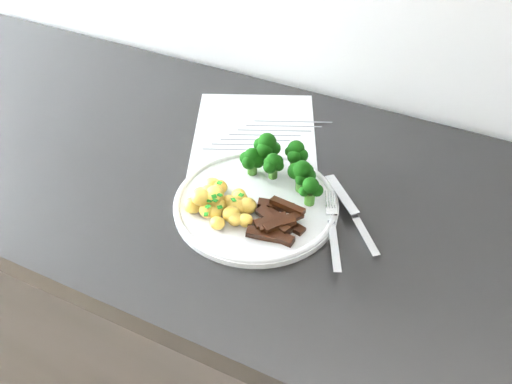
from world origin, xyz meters
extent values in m
cube|color=black|center=(-0.09, 1.68, 0.45)|extent=(2.40, 0.60, 0.90)
cube|color=white|center=(-0.16, 1.78, 0.90)|extent=(0.32, 0.37, 0.00)
cube|color=slate|center=(-0.13, 1.86, 0.90)|extent=(0.13, 0.06, 0.00)
cube|color=slate|center=(-0.14, 1.84, 0.90)|extent=(0.13, 0.06, 0.00)
cube|color=slate|center=(-0.14, 1.82, 0.90)|extent=(0.12, 0.06, 0.00)
cube|color=slate|center=(-0.15, 1.80, 0.90)|extent=(0.12, 0.06, 0.00)
cube|color=slate|center=(-0.16, 1.78, 0.90)|extent=(0.11, 0.05, 0.00)
cube|color=slate|center=(-0.17, 1.76, 0.90)|extent=(0.11, 0.05, 0.00)
cube|color=slate|center=(-0.18, 1.74, 0.90)|extent=(0.10, 0.05, 0.00)
cylinder|color=white|center=(-0.09, 1.63, 0.91)|extent=(0.25, 0.25, 0.01)
torus|color=white|center=(-0.09, 1.63, 0.91)|extent=(0.25, 0.25, 0.01)
cylinder|color=#30631A|center=(-0.08, 1.68, 0.93)|extent=(0.01, 0.01, 0.02)
sphere|color=black|center=(-0.07, 1.68, 0.95)|extent=(0.02, 0.02, 0.02)
sphere|color=black|center=(-0.08, 1.69, 0.95)|extent=(0.02, 0.02, 0.02)
sphere|color=black|center=(-0.09, 1.69, 0.95)|extent=(0.02, 0.02, 0.02)
sphere|color=black|center=(-0.08, 1.67, 0.95)|extent=(0.02, 0.02, 0.02)
sphere|color=black|center=(-0.08, 1.68, 0.95)|extent=(0.02, 0.02, 0.02)
cylinder|color=#30631A|center=(-0.04, 1.69, 0.92)|extent=(0.02, 0.02, 0.02)
sphere|color=black|center=(-0.02, 1.69, 0.94)|extent=(0.02, 0.02, 0.02)
sphere|color=black|center=(-0.03, 1.70, 0.94)|extent=(0.02, 0.02, 0.02)
sphere|color=black|center=(-0.05, 1.69, 0.94)|extent=(0.03, 0.03, 0.03)
sphere|color=black|center=(-0.03, 1.68, 0.94)|extent=(0.02, 0.02, 0.02)
sphere|color=black|center=(-0.04, 1.69, 0.95)|extent=(0.03, 0.03, 0.03)
cylinder|color=#30631A|center=(-0.12, 1.69, 0.92)|extent=(0.02, 0.02, 0.02)
sphere|color=black|center=(-0.11, 1.69, 0.94)|extent=(0.02, 0.02, 0.02)
sphere|color=black|center=(-0.12, 1.70, 0.94)|extent=(0.02, 0.02, 0.02)
sphere|color=black|center=(-0.13, 1.69, 0.94)|extent=(0.02, 0.02, 0.02)
sphere|color=black|center=(-0.12, 1.68, 0.94)|extent=(0.02, 0.02, 0.02)
sphere|color=black|center=(-0.12, 1.69, 0.95)|extent=(0.03, 0.03, 0.03)
cylinder|color=#30631A|center=(-0.06, 1.72, 0.93)|extent=(0.02, 0.02, 0.02)
sphere|color=black|center=(-0.05, 1.72, 0.95)|extent=(0.02, 0.02, 0.02)
sphere|color=black|center=(-0.06, 1.73, 0.95)|extent=(0.02, 0.02, 0.02)
sphere|color=black|center=(-0.07, 1.72, 0.95)|extent=(0.02, 0.02, 0.02)
sphere|color=black|center=(-0.06, 1.71, 0.95)|extent=(0.02, 0.02, 0.02)
sphere|color=black|center=(-0.06, 1.72, 0.96)|extent=(0.03, 0.03, 0.03)
cylinder|color=#30631A|center=(-0.11, 1.71, 0.93)|extent=(0.02, 0.02, 0.03)
sphere|color=black|center=(-0.10, 1.71, 0.95)|extent=(0.02, 0.02, 0.02)
sphere|color=black|center=(-0.11, 1.72, 0.95)|extent=(0.02, 0.02, 0.02)
sphere|color=black|center=(-0.12, 1.71, 0.95)|extent=(0.02, 0.02, 0.02)
sphere|color=black|center=(-0.11, 1.70, 0.95)|extent=(0.03, 0.03, 0.03)
sphere|color=black|center=(-0.11, 1.71, 0.96)|extent=(0.03, 0.03, 0.03)
cylinder|color=#30631A|center=(-0.01, 1.66, 0.92)|extent=(0.02, 0.02, 0.02)
sphere|color=black|center=(0.00, 1.67, 0.94)|extent=(0.02, 0.02, 0.02)
sphere|color=black|center=(-0.02, 1.67, 0.94)|extent=(0.02, 0.02, 0.02)
sphere|color=black|center=(-0.02, 1.66, 0.94)|extent=(0.02, 0.02, 0.02)
sphere|color=black|center=(-0.01, 1.66, 0.95)|extent=(0.03, 0.03, 0.03)
ellipsoid|color=#EEBA46|center=(-0.13, 1.59, 0.92)|extent=(0.03, 0.03, 0.02)
ellipsoid|color=#EEBA46|center=(-0.09, 1.57, 0.92)|extent=(0.02, 0.02, 0.02)
ellipsoid|color=#EEBA46|center=(-0.13, 1.59, 0.92)|extent=(0.02, 0.02, 0.02)
ellipsoid|color=#EEBA46|center=(-0.12, 1.60, 0.92)|extent=(0.02, 0.02, 0.02)
ellipsoid|color=#EEBA46|center=(-0.11, 1.62, 0.92)|extent=(0.02, 0.02, 0.02)
ellipsoid|color=#EEBA46|center=(-0.13, 1.57, 0.92)|extent=(0.02, 0.02, 0.02)
ellipsoid|color=#EEBA46|center=(-0.13, 1.59, 0.92)|extent=(0.02, 0.02, 0.02)
ellipsoid|color=#EEBA46|center=(-0.14, 1.57, 0.92)|extent=(0.03, 0.02, 0.02)
ellipsoid|color=#EEBA46|center=(-0.09, 1.61, 0.92)|extent=(0.03, 0.03, 0.02)
ellipsoid|color=#EEBA46|center=(-0.16, 1.63, 0.92)|extent=(0.03, 0.02, 0.02)
ellipsoid|color=#EEBA46|center=(-0.13, 1.58, 0.94)|extent=(0.03, 0.02, 0.02)
ellipsoid|color=#EEBA46|center=(-0.16, 1.61, 0.92)|extent=(0.03, 0.03, 0.02)
ellipsoid|color=#EEBA46|center=(-0.08, 1.58, 0.92)|extent=(0.02, 0.02, 0.02)
ellipsoid|color=#EEBA46|center=(-0.16, 1.57, 0.92)|extent=(0.03, 0.03, 0.02)
ellipsoid|color=#EEBA46|center=(-0.11, 1.56, 0.92)|extent=(0.02, 0.02, 0.02)
ellipsoid|color=#EEBA46|center=(-0.11, 1.60, 0.92)|extent=(0.03, 0.02, 0.02)
ellipsoid|color=#EEBA46|center=(-0.15, 1.63, 0.92)|extent=(0.03, 0.02, 0.02)
ellipsoid|color=#EEBA46|center=(-0.10, 1.58, 0.92)|extent=(0.03, 0.03, 0.02)
ellipsoid|color=#EEBA46|center=(-0.10, 1.60, 0.92)|extent=(0.03, 0.02, 0.02)
ellipsoid|color=#EEBA46|center=(-0.16, 1.60, 0.92)|extent=(0.03, 0.02, 0.02)
ellipsoid|color=#EEBA46|center=(-0.15, 1.58, 0.94)|extent=(0.03, 0.03, 0.02)
ellipsoid|color=#EEBA46|center=(-0.11, 1.62, 0.92)|extent=(0.03, 0.02, 0.02)
ellipsoid|color=#EEBA46|center=(-0.14, 1.59, 0.94)|extent=(0.03, 0.03, 0.02)
cube|color=#115D0E|center=(-0.12, 1.57, 0.95)|extent=(0.01, 0.01, 0.00)
cube|color=#115D0E|center=(-0.14, 1.61, 0.95)|extent=(0.01, 0.01, 0.00)
cube|color=#115D0E|center=(-0.15, 1.58, 0.94)|extent=(0.01, 0.01, 0.00)
cube|color=#115D0E|center=(-0.13, 1.56, 0.95)|extent=(0.01, 0.01, 0.00)
cube|color=#115D0E|center=(-0.12, 1.58, 0.95)|extent=(0.01, 0.01, 0.00)
cube|color=#115D0E|center=(-0.13, 1.57, 0.94)|extent=(0.01, 0.01, 0.00)
cube|color=#115D0E|center=(-0.10, 1.59, 0.94)|extent=(0.01, 0.01, 0.00)
cube|color=#115D0E|center=(-0.13, 1.58, 0.95)|extent=(0.01, 0.01, 0.00)
cube|color=#115D0E|center=(-0.12, 1.54, 0.95)|extent=(0.01, 0.01, 0.00)
cube|color=#115D0E|center=(-0.13, 1.59, 0.94)|extent=(0.01, 0.01, 0.00)
cube|color=#115D0E|center=(-0.14, 1.58, 0.94)|extent=(0.01, 0.01, 0.00)
cube|color=#115D0E|center=(-0.13, 1.59, 0.94)|extent=(0.01, 0.01, 0.00)
cube|color=#115D0E|center=(-0.11, 1.57, 0.94)|extent=(0.01, 0.01, 0.00)
cube|color=#115D0E|center=(-0.10, 1.60, 0.94)|extent=(0.01, 0.01, 0.00)
cube|color=black|center=(-0.03, 1.61, 0.92)|extent=(0.07, 0.03, 0.01)
cube|color=black|center=(-0.05, 1.63, 0.92)|extent=(0.06, 0.03, 0.01)
cube|color=black|center=(-0.04, 1.57, 0.92)|extent=(0.06, 0.03, 0.02)
cube|color=black|center=(-0.03, 1.57, 0.92)|extent=(0.06, 0.02, 0.01)
cube|color=black|center=(-0.04, 1.60, 0.92)|extent=(0.07, 0.03, 0.02)
cube|color=black|center=(-0.03, 1.59, 0.92)|extent=(0.05, 0.05, 0.01)
cube|color=black|center=(-0.03, 1.59, 0.93)|extent=(0.05, 0.05, 0.02)
cube|color=black|center=(-0.03, 1.63, 0.93)|extent=(0.06, 0.02, 0.01)
cube|color=black|center=(-0.03, 1.59, 0.93)|extent=(0.05, 0.06, 0.01)
cube|color=black|center=(-0.04, 1.59, 0.92)|extent=(0.06, 0.04, 0.01)
cube|color=black|center=(-0.04, 1.59, 0.92)|extent=(0.05, 0.05, 0.01)
cube|color=silver|center=(0.05, 1.59, 0.92)|extent=(0.06, 0.10, 0.02)
cube|color=silver|center=(0.03, 1.65, 0.92)|extent=(0.02, 0.03, 0.01)
cylinder|color=silver|center=(0.02, 1.68, 0.92)|extent=(0.02, 0.03, 0.00)
cylinder|color=silver|center=(0.02, 1.67, 0.92)|extent=(0.02, 0.03, 0.00)
cylinder|color=silver|center=(0.01, 1.67, 0.92)|extent=(0.02, 0.03, 0.00)
cylinder|color=silver|center=(0.01, 1.67, 0.92)|extent=(0.02, 0.03, 0.00)
cube|color=silver|center=(0.03, 1.70, 0.92)|extent=(0.08, 0.08, 0.01)
cube|color=silver|center=(0.08, 1.64, 0.91)|extent=(0.07, 0.07, 0.01)
camera|label=1|loc=(0.20, 1.06, 1.49)|focal=39.51mm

